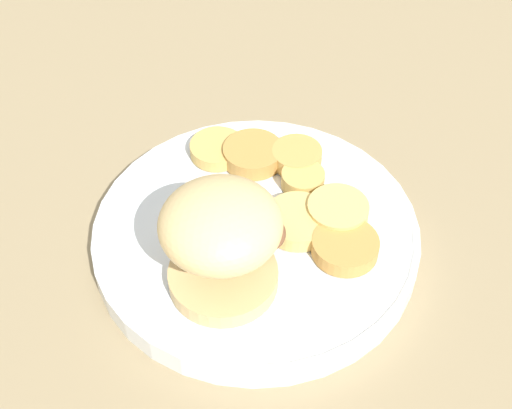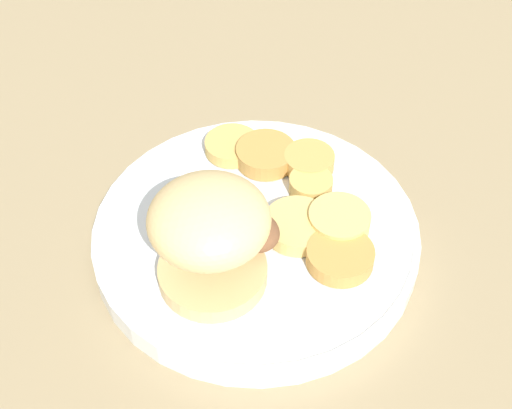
{
  "view_description": "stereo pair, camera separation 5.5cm",
  "coord_description": "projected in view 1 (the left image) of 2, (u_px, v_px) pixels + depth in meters",
  "views": [
    {
      "loc": [
        -0.26,
        -0.27,
        0.45
      ],
      "look_at": [
        0.0,
        0.0,
        0.05
      ],
      "focal_mm": 50.0,
      "sensor_mm": 36.0,
      "label": 1
    },
    {
      "loc": [
        -0.22,
        -0.3,
        0.45
      ],
      "look_at": [
        0.0,
        0.0,
        0.05
      ],
      "focal_mm": 50.0,
      "sensor_mm": 36.0,
      "label": 2
    }
  ],
  "objects": [
    {
      "name": "potato_round_5",
      "position": [
        217.0,
        149.0,
        0.62
      ],
      "size": [
        0.05,
        0.05,
        0.01
      ],
      "primitive_type": "cylinder",
      "color": "tan",
      "rests_on": "dinner_plate"
    },
    {
      "name": "potato_round_6",
      "position": [
        297.0,
        156.0,
        0.61
      ],
      "size": [
        0.04,
        0.04,
        0.01
      ],
      "primitive_type": "cylinder",
      "color": "tan",
      "rests_on": "dinner_plate"
    },
    {
      "name": "sandwich",
      "position": [
        223.0,
        236.0,
        0.5
      ],
      "size": [
        0.1,
        0.09,
        0.09
      ],
      "color": "tan",
      "rests_on": "dinner_plate"
    },
    {
      "name": "ground_plane",
      "position": [
        256.0,
        245.0,
        0.59
      ],
      "size": [
        4.0,
        4.0,
        0.0
      ],
      "primitive_type": "plane",
      "color": "#937F5B"
    },
    {
      "name": "dinner_plate",
      "position": [
        256.0,
        234.0,
        0.58
      ],
      "size": [
        0.26,
        0.26,
        0.02
      ],
      "color": "white",
      "rests_on": "ground_plane"
    },
    {
      "name": "potato_round_3",
      "position": [
        303.0,
        179.0,
        0.59
      ],
      "size": [
        0.04,
        0.04,
        0.01
      ],
      "primitive_type": "cylinder",
      "color": "tan",
      "rests_on": "dinner_plate"
    },
    {
      "name": "potato_round_1",
      "position": [
        253.0,
        154.0,
        0.62
      ],
      "size": [
        0.05,
        0.05,
        0.01
      ],
      "primitive_type": "cylinder",
      "color": "#BC8942",
      "rests_on": "dinner_plate"
    },
    {
      "name": "potato_round_4",
      "position": [
        345.0,
        246.0,
        0.55
      ],
      "size": [
        0.05,
        0.05,
        0.01
      ],
      "primitive_type": "cylinder",
      "color": "#BC8942",
      "rests_on": "dinner_plate"
    },
    {
      "name": "potato_round_0",
      "position": [
        298.0,
        221.0,
        0.56
      ],
      "size": [
        0.05,
        0.05,
        0.01
      ],
      "primitive_type": "cylinder",
      "color": "#DBB766",
      "rests_on": "dinner_plate"
    },
    {
      "name": "potato_round_2",
      "position": [
        338.0,
        212.0,
        0.57
      ],
      "size": [
        0.05,
        0.05,
        0.02
      ],
      "primitive_type": "cylinder",
      "color": "#DBB766",
      "rests_on": "dinner_plate"
    }
  ]
}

